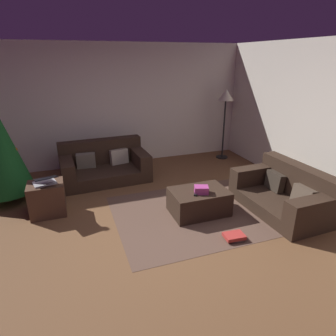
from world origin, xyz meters
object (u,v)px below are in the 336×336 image
at_px(ottoman, 199,202).
at_px(laptop, 45,181).
at_px(gift_box, 201,190).
at_px(book_stack, 234,236).
at_px(couch_left, 104,165).
at_px(side_table, 47,199).
at_px(tv_remote, 196,193).
at_px(corner_lamp, 226,100).
at_px(couch_right, 286,194).

bearing_deg(ottoman, laptop, 162.36).
bearing_deg(gift_box, book_stack, -77.99).
bearing_deg(laptop, couch_left, 50.27).
bearing_deg(couch_left, laptop, 47.57).
relative_size(side_table, book_stack, 1.84).
bearing_deg(side_table, couch_left, 48.55).
bearing_deg(side_table, laptop, -75.94).
bearing_deg(book_stack, tv_remote, 108.65).
xyz_separation_m(couch_left, book_stack, (1.33, -2.74, -0.23)).
relative_size(side_table, corner_lamp, 0.32).
bearing_deg(gift_box, side_table, 159.01).
height_order(couch_left, tv_remote, couch_left).
bearing_deg(side_table, ottoman, -18.85).
bearing_deg(ottoman, gift_box, -97.04).
xyz_separation_m(tv_remote, corner_lamp, (1.79, 2.35, 0.99)).
height_order(side_table, laptop, laptop).
height_order(gift_box, side_table, side_table).
distance_m(couch_right, corner_lamp, 2.86).
xyz_separation_m(side_table, laptop, (0.01, -0.06, 0.32)).
bearing_deg(tv_remote, laptop, -169.61).
bearing_deg(couch_left, ottoman, 119.02).
bearing_deg(ottoman, couch_left, 121.72).
height_order(ottoman, side_table, side_table).
xyz_separation_m(couch_left, ottoman, (1.19, -1.92, -0.08)).
xyz_separation_m(gift_box, book_stack, (0.15, -0.72, -0.40)).
relative_size(tv_remote, book_stack, 0.56).
distance_m(couch_left, tv_remote, 2.30).
height_order(couch_left, laptop, couch_left).
height_order(couch_right, side_table, couch_right).
height_order(laptop, book_stack, laptop).
height_order(book_stack, corner_lamp, corner_lamp).
xyz_separation_m(ottoman, tv_remote, (-0.10, -0.09, 0.20)).
height_order(couch_left, book_stack, couch_left).
relative_size(couch_left, couch_right, 1.08).
relative_size(couch_right, ottoman, 1.80).
distance_m(couch_left, corner_lamp, 3.10).
relative_size(couch_right, tv_remote, 9.82).
relative_size(couch_left, gift_box, 8.28).
bearing_deg(laptop, ottoman, -17.64).
bearing_deg(couch_left, side_table, 45.85).
relative_size(couch_right, side_table, 3.02).
bearing_deg(couch_left, couch_right, 135.38).
xyz_separation_m(gift_box, laptop, (-2.19, 0.79, 0.14)).
bearing_deg(corner_lamp, gift_box, -125.99).
height_order(couch_left, ottoman, couch_left).
bearing_deg(couch_right, corner_lamp, -9.04).
bearing_deg(corner_lamp, couch_left, -173.45).
bearing_deg(tv_remote, gift_box, 33.92).
relative_size(couch_left, tv_remote, 10.63).
distance_m(couch_right, gift_box, 1.40).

